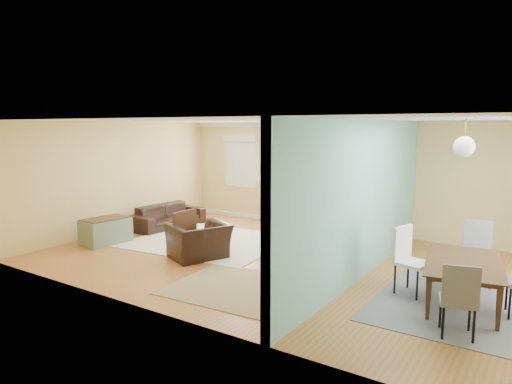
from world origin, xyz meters
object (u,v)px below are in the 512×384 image
credenza (366,235)px  dining_table (465,283)px  sofa (168,216)px  eames_chair (199,241)px  green_chair (327,224)px

credenza → dining_table: bearing=-38.3°
sofa → dining_table: size_ratio=1.10×
eames_chair → credenza: bearing=150.1°
sofa → eames_chair: 2.94m
green_chair → sofa: bearing=11.6°
green_chair → eames_chair: bearing=59.2°
sofa → credenza: bearing=-83.9°
credenza → dining_table: (2.03, -1.60, -0.09)m
dining_table → green_chair: bearing=43.5°
eames_chair → credenza: 3.22m
sofa → dining_table: bearing=-97.8°
sofa → green_chair: size_ratio=2.67×
green_chair → dining_table: size_ratio=0.41×
eames_chair → dining_table: eames_chair is taller
eames_chair → green_chair: 3.09m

